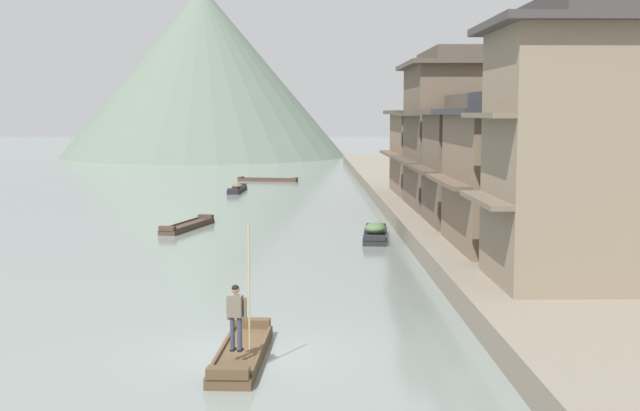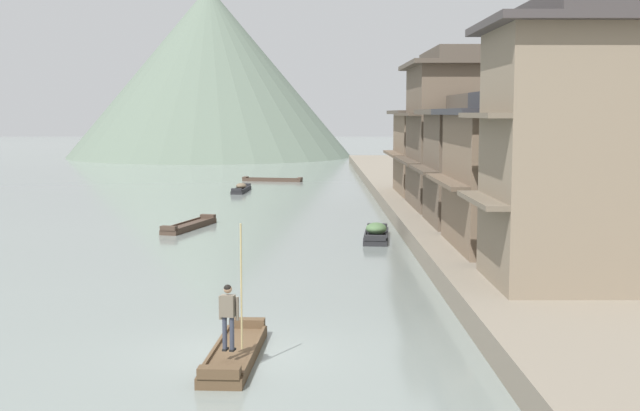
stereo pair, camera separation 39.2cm
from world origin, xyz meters
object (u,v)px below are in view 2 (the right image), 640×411
boat_foreground_poled (235,353)px  boat_moored_second (376,233)px  house_waterfront_narrow (449,131)px  boatman_person (229,309)px  boat_moored_nearest (272,180)px  boat_moored_third (189,226)px  house_waterfront_tall (493,161)px  house_waterfront_second (528,171)px  boat_moored_far (241,189)px  house_waterfront_far (441,148)px  house_waterfront_nearest (590,144)px

boat_foreground_poled → boat_moored_second: (4.95, 20.02, 0.13)m
boat_moored_second → house_waterfront_narrow: size_ratio=0.52×
boatman_person → boat_moored_nearest: (-1.84, 56.16, -1.38)m
boat_moored_second → boat_moored_third: boat_moored_second is taller
boat_foreground_poled → house_waterfront_tall: (10.44, 19.54, 3.67)m
boat_moored_nearest → house_waterfront_second: bearing=-74.1°
boat_moored_far → boatman_person: bearing=-85.3°
boatman_person → house_waterfront_far: size_ratio=0.37×
house_waterfront_nearest → house_waterfront_far: (-0.12, 29.72, -1.32)m
boat_foreground_poled → house_waterfront_tall: house_waterfront_tall is taller
house_waterfront_nearest → house_waterfront_second: (-0.09, 7.07, -1.32)m
boat_moored_far → boat_moored_second: bearing=-70.7°
boat_moored_far → house_waterfront_far: house_waterfront_far is taller
house_waterfront_nearest → boat_moored_nearest: bearing=103.8°
boatman_person → house_waterfront_tall: (10.48, 20.46, 2.33)m
boatman_person → boat_moored_second: 21.56m
house_waterfront_second → house_waterfront_narrow: bearing=93.3°
boat_foreground_poled → boat_moored_far: 45.12m
boat_moored_nearest → house_waterfront_far: (12.15, -20.13, 3.70)m
house_waterfront_nearest → house_waterfront_tall: 14.21m
house_waterfront_tall → house_waterfront_narrow: (-0.96, 7.37, 1.29)m
boatman_person → house_waterfront_tall: bearing=62.9°
boat_moored_nearest → house_waterfront_far: bearing=-58.9°
boat_foreground_poled → house_waterfront_narrow: bearing=70.6°
boat_moored_nearest → house_waterfront_tall: (12.31, -35.70, 3.71)m
boat_foreground_poled → boat_moored_far: bearing=94.8°
house_waterfront_nearest → house_waterfront_far: 29.75m
boat_moored_third → house_waterfront_nearest: (15.08, -18.54, 4.99)m
boatman_person → boat_moored_third: 25.32m
house_waterfront_tall → boatman_person: bearing=-117.1°
boat_moored_far → boat_moored_third: bearing=-92.5°
boatman_person → house_waterfront_far: 37.55m
house_waterfront_nearest → house_waterfront_narrow: (-0.92, 21.52, -0.01)m
boat_moored_third → house_waterfront_far: 19.03m
boat_moored_third → house_waterfront_narrow: 15.31m
boat_moored_far → house_waterfront_second: (14.09, -32.51, 3.59)m
boat_foreground_poled → house_waterfront_nearest: bearing=27.4°
boat_foreground_poled → house_waterfront_nearest: (10.40, 5.39, 4.98)m
boatman_person → boat_moored_far: bearing=94.7°
house_waterfront_nearest → house_waterfront_tall: (0.04, 14.15, -1.31)m
boat_moored_second → boat_moored_third: bearing=157.9°
boat_moored_third → house_waterfront_far: bearing=36.8°
house_waterfront_second → house_waterfront_narrow: 14.53m
house_waterfront_nearest → house_waterfront_tall: house_waterfront_nearest is taller
house_waterfront_tall → house_waterfront_far: 15.57m
boat_moored_third → house_waterfront_second: bearing=-37.4°
boat_moored_third → house_waterfront_second: (15.00, -11.47, 3.67)m
boatman_person → house_waterfront_narrow: size_ratio=0.35×
boat_moored_far → house_waterfront_nearest: (14.18, -39.58, 4.91)m
boat_moored_third → boat_moored_nearest: bearing=84.9°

